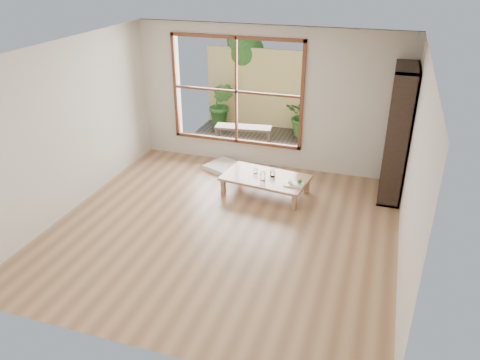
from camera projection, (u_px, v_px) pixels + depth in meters
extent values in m
plane|color=tan|center=(224.00, 228.00, 7.01)|extent=(5.00, 5.00, 0.00)
cube|color=tan|center=(266.00, 178.00, 7.88)|extent=(1.50, 0.97, 0.04)
cube|color=tan|center=(223.00, 187.00, 7.93)|extent=(0.08, 0.08, 0.26)
cube|color=tan|center=(240.00, 172.00, 8.46)|extent=(0.08, 0.08, 0.26)
cube|color=tan|center=(294.00, 202.00, 7.44)|extent=(0.08, 0.08, 0.26)
cube|color=tan|center=(307.00, 185.00, 7.97)|extent=(0.08, 0.08, 0.26)
cube|color=white|center=(224.00, 167.00, 8.89)|extent=(0.75, 0.75, 0.08)
cube|color=#33251C|center=(398.00, 134.00, 7.50)|extent=(0.35, 0.98, 2.18)
cylinder|color=silver|center=(263.00, 176.00, 7.71)|extent=(0.08, 0.08, 0.16)
cylinder|color=silver|center=(272.00, 172.00, 7.90)|extent=(0.08, 0.08, 0.11)
cylinder|color=silver|center=(273.00, 174.00, 7.85)|extent=(0.07, 0.07, 0.09)
cylinder|color=silver|center=(256.00, 171.00, 7.98)|extent=(0.07, 0.07, 0.09)
cube|color=white|center=(294.00, 185.00, 7.59)|extent=(0.31, 0.22, 0.02)
sphere|color=#366F2C|center=(300.00, 181.00, 7.58)|extent=(0.08, 0.08, 0.08)
cube|color=gold|center=(292.00, 184.00, 7.55)|extent=(0.06, 0.04, 0.03)
cube|color=beige|center=(290.00, 182.00, 7.63)|extent=(0.07, 0.06, 0.02)
cylinder|color=silver|center=(295.00, 186.00, 7.52)|extent=(0.17, 0.02, 0.01)
cube|color=#332C25|center=(253.00, 141.00, 10.21)|extent=(2.80, 2.00, 0.05)
cube|color=#33251C|center=(243.00, 127.00, 9.89)|extent=(1.22, 0.50, 0.05)
cube|color=#33251C|center=(217.00, 136.00, 9.94)|extent=(0.07, 0.07, 0.32)
cube|color=#33251C|center=(219.00, 132.00, 10.17)|extent=(0.07, 0.07, 0.32)
cube|color=#33251C|center=(268.00, 140.00, 9.76)|extent=(0.07, 0.07, 0.32)
cube|color=#33251C|center=(270.00, 135.00, 10.00)|extent=(0.07, 0.07, 0.32)
cube|color=tan|center=(266.00, 89.00, 10.67)|extent=(2.80, 0.06, 1.80)
imported|color=#335F23|center=(306.00, 115.00, 10.21)|extent=(0.87, 0.75, 0.95)
imported|color=#335F23|center=(221.00, 104.00, 10.78)|extent=(0.58, 0.47, 1.05)
cylinder|color=#4C3D2D|center=(241.00, 87.00, 11.17)|extent=(0.14, 0.14, 1.60)
sphere|color=#335F23|center=(246.00, 52.00, 10.76)|extent=(0.84, 0.84, 0.84)
sphere|color=#335F23|center=(236.00, 59.00, 10.99)|extent=(0.70, 0.70, 0.70)
sphere|color=#335F23|center=(241.00, 41.00, 10.59)|extent=(0.64, 0.64, 0.64)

